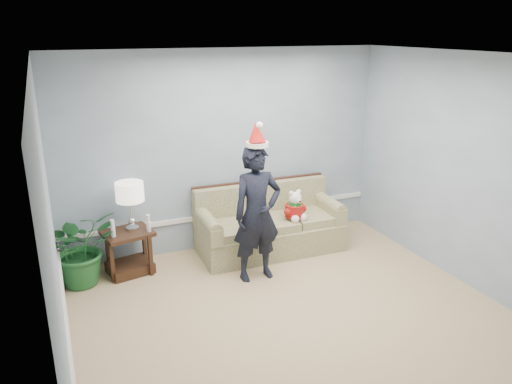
{
  "coord_description": "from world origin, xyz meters",
  "views": [
    {
      "loc": [
        -2.2,
        -3.7,
        2.95
      ],
      "look_at": [
        0.05,
        1.55,
        1.05
      ],
      "focal_mm": 35.0,
      "sensor_mm": 36.0,
      "label": 1
    }
  ],
  "objects": [
    {
      "name": "man",
      "position": [
        -0.0,
        1.39,
        0.83
      ],
      "size": [
        0.61,
        0.41,
        1.66
      ],
      "primitive_type": "imported",
      "rotation": [
        0.0,
        0.0,
        0.02
      ],
      "color": "black",
      "rests_on": "room_shell"
    },
    {
      "name": "houseplant",
      "position": [
        -1.99,
        2.08,
        0.46
      ],
      "size": [
        1.01,
        0.94,
        0.93
      ],
      "primitive_type": "imported",
      "rotation": [
        0.0,
        0.0,
        0.3
      ],
      "color": "#1B5726",
      "rests_on": "room_shell"
    },
    {
      "name": "candle_pair",
      "position": [
        -1.39,
        2.03,
        0.66
      ],
      "size": [
        0.48,
        0.06,
        0.22
      ],
      "color": "silver",
      "rests_on": "side_table"
    },
    {
      "name": "sofa",
      "position": [
        0.47,
        2.09,
        0.32
      ],
      "size": [
        1.97,
        0.89,
        0.91
      ],
      "rotation": [
        0.0,
        0.0,
        -0.03
      ],
      "color": "#4C5829",
      "rests_on": "room_shell"
    },
    {
      "name": "side_table",
      "position": [
        -1.43,
        2.13,
        0.22
      ],
      "size": [
        0.65,
        0.58,
        0.55
      ],
      "rotation": [
        0.0,
        0.0,
        0.19
      ],
      "color": "#331E12",
      "rests_on": "room_shell"
    },
    {
      "name": "wainscot_trim",
      "position": [
        -1.18,
        1.18,
        0.45
      ],
      "size": [
        4.49,
        4.99,
        0.06
      ],
      "color": "white",
      "rests_on": "room_shell"
    },
    {
      "name": "table_lamp",
      "position": [
        -1.35,
        2.17,
        1.02
      ],
      "size": [
        0.34,
        0.34,
        0.61
      ],
      "color": "silver",
      "rests_on": "side_table"
    },
    {
      "name": "teddy_bear",
      "position": [
        0.75,
        1.85,
        0.63
      ],
      "size": [
        0.29,
        0.31,
        0.42
      ],
      "rotation": [
        0.0,
        0.0,
        0.15
      ],
      "color": "white",
      "rests_on": "sofa"
    },
    {
      "name": "santa_hat",
      "position": [
        -0.0,
        1.41,
        1.78
      ],
      "size": [
        0.3,
        0.33,
        0.3
      ],
      "rotation": [
        0.0,
        0.0,
        -0.19
      ],
      "color": "white",
      "rests_on": "man"
    },
    {
      "name": "room_shell",
      "position": [
        0.0,
        0.0,
        1.35
      ],
      "size": [
        4.54,
        5.04,
        2.74
      ],
      "color": "tan",
      "rests_on": "ground"
    }
  ]
}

